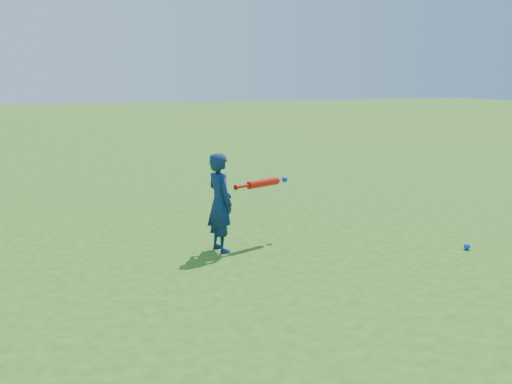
% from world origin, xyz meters
% --- Properties ---
extents(ground, '(80.00, 80.00, 0.00)m').
position_xyz_m(ground, '(0.00, 0.00, 0.00)').
color(ground, '#2A6117').
rests_on(ground, ground).
extents(child, '(0.30, 0.40, 1.02)m').
position_xyz_m(child, '(0.45, -0.22, 0.51)').
color(child, '#10234C').
rests_on(child, ground).
extents(ground_ball_blue, '(0.07, 0.07, 0.07)m').
position_xyz_m(ground_ball_blue, '(2.84, -1.19, 0.03)').
color(ground_ball_blue, blue).
rests_on(ground_ball_blue, ground).
extents(bat_swing, '(0.73, 0.30, 0.09)m').
position_xyz_m(bat_swing, '(1.02, -0.07, 0.65)').
color(bat_swing, red).
rests_on(bat_swing, ground).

